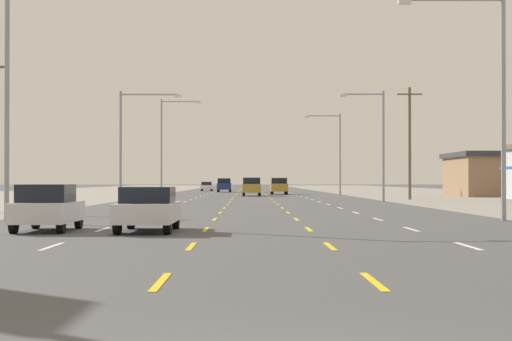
# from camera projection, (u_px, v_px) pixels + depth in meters

# --- Properties ---
(ground_plane) EXTENTS (572.00, 572.00, 0.00)m
(ground_plane) POSITION_uv_depth(u_px,v_px,m) (252.00, 200.00, 73.00)
(ground_plane) COLOR #4C4C4F
(lane_markings) EXTENTS (10.64, 227.60, 0.01)m
(lane_markings) POSITION_uv_depth(u_px,v_px,m) (250.00, 193.00, 111.50)
(lane_markings) COLOR white
(lane_markings) RESTS_ON ground
(sedan_inner_left_nearest) EXTENTS (1.80, 4.50, 1.46)m
(sedan_inner_left_nearest) POSITION_uv_depth(u_px,v_px,m) (148.00, 208.00, 27.80)
(sedan_inner_left_nearest) COLOR silver
(sedan_inner_left_nearest) RESTS_ON ground
(hatchback_far_left_near) EXTENTS (1.72, 3.90, 1.54)m
(hatchback_far_left_near) POSITION_uv_depth(u_px,v_px,m) (47.00, 207.00, 28.02)
(hatchback_far_left_near) COLOR silver
(hatchback_far_left_near) RESTS_ON ground
(suv_center_turn_mid) EXTENTS (1.98, 4.90, 1.98)m
(suv_center_turn_mid) POSITION_uv_depth(u_px,v_px,m) (252.00, 186.00, 92.06)
(suv_center_turn_mid) COLOR #B28C33
(suv_center_turn_mid) RESTS_ON ground
(suv_inner_right_midfar) EXTENTS (1.98, 4.90, 1.98)m
(suv_inner_right_midfar) POSITION_uv_depth(u_px,v_px,m) (279.00, 186.00, 101.79)
(suv_inner_right_midfar) COLOR #B28C33
(suv_inner_right_midfar) RESTS_ON ground
(suv_inner_left_far) EXTENTS (1.98, 4.90, 1.98)m
(suv_inner_left_far) POSITION_uv_depth(u_px,v_px,m) (224.00, 185.00, 122.79)
(suv_inner_left_far) COLOR navy
(suv_inner_left_far) RESTS_ON ground
(hatchback_center_turn_farther) EXTENTS (1.72, 3.90, 1.54)m
(hatchback_center_turn_farther) POSITION_uv_depth(u_px,v_px,m) (251.00, 187.00, 122.91)
(hatchback_center_turn_farther) COLOR silver
(hatchback_center_turn_farther) RESTS_ON ground
(sedan_far_left_farthest) EXTENTS (1.80, 4.50, 1.46)m
(sedan_far_left_farthest) POSITION_uv_depth(u_px,v_px,m) (207.00, 186.00, 136.75)
(sedan_far_left_farthest) COLOR white
(sedan_far_left_farthest) RESTS_ON ground
(streetlight_left_row_0) EXTENTS (3.38, 0.26, 10.70)m
(streetlight_left_row_0) POSITION_uv_depth(u_px,v_px,m) (14.00, 73.00, 34.78)
(streetlight_left_row_0) COLOR gray
(streetlight_left_row_0) RESTS_ON ground
(streetlight_right_row_0) EXTENTS (4.41, 0.26, 9.34)m
(streetlight_right_row_0) POSITION_uv_depth(u_px,v_px,m) (492.00, 88.00, 34.96)
(streetlight_right_row_0) COLOR gray
(streetlight_right_row_0) RESTS_ON ground
(streetlight_left_row_1) EXTENTS (4.79, 0.26, 8.56)m
(streetlight_left_row_1) POSITION_uv_depth(u_px,v_px,m) (128.00, 136.00, 65.77)
(streetlight_left_row_1) COLOR gray
(streetlight_left_row_1) RESTS_ON ground
(streetlight_right_row_1) EXTENTS (3.48, 0.26, 8.60)m
(streetlight_right_row_1) POSITION_uv_depth(u_px,v_px,m) (379.00, 138.00, 65.95)
(streetlight_right_row_1) COLOR gray
(streetlight_right_row_1) RESTS_ON ground
(streetlight_left_row_2) EXTENTS (4.57, 0.26, 10.89)m
(streetlight_left_row_2) POSITION_uv_depth(u_px,v_px,m) (165.00, 140.00, 96.78)
(streetlight_left_row_2) COLOR gray
(streetlight_left_row_2) RESTS_ON ground
(streetlight_right_row_2) EXTENTS (4.16, 0.26, 9.27)m
(streetlight_right_row_2) POSITION_uv_depth(u_px,v_px,m) (336.00, 148.00, 96.95)
(streetlight_right_row_2) COLOR gray
(streetlight_right_row_2) RESTS_ON ground
(utility_pole_right_row_1) EXTENTS (2.20, 0.26, 9.84)m
(utility_pole_right_row_1) POSITION_uv_depth(u_px,v_px,m) (410.00, 141.00, 74.82)
(utility_pole_right_row_1) COLOR brown
(utility_pole_right_row_1) RESTS_ON ground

